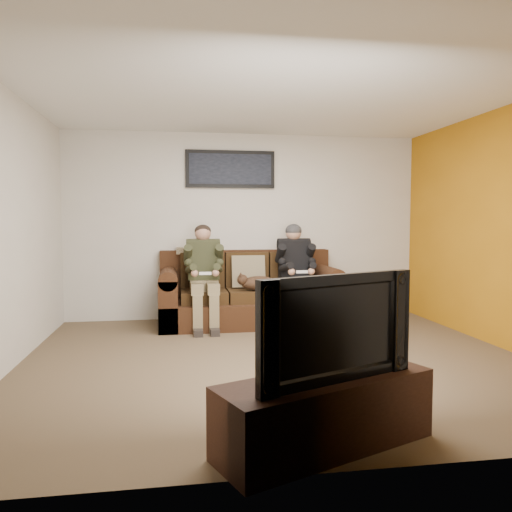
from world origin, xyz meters
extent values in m
plane|color=brown|center=(0.00, 0.00, 0.00)|extent=(5.00, 5.00, 0.00)
plane|color=silver|center=(0.00, 0.00, 2.60)|extent=(5.00, 5.00, 0.00)
plane|color=beige|center=(0.00, 2.25, 1.30)|extent=(5.00, 0.00, 5.00)
plane|color=beige|center=(0.00, -2.25, 1.30)|extent=(5.00, 0.00, 5.00)
plane|color=beige|center=(-2.50, 0.00, 1.30)|extent=(0.00, 4.50, 4.50)
plane|color=beige|center=(2.50, 0.00, 1.30)|extent=(0.00, 4.50, 4.50)
plane|color=#BA7512|center=(2.49, 0.00, 1.30)|extent=(0.00, 4.50, 4.50)
cube|color=#371E10|center=(-0.02, 1.75, 0.16)|extent=(2.37, 1.02, 0.32)
cube|color=#371E10|center=(-0.02, 2.15, 0.65)|extent=(2.37, 0.22, 0.65)
cube|color=#371E10|center=(-1.09, 1.75, 0.32)|extent=(0.24, 1.02, 0.65)
cube|color=#371E10|center=(1.04, 1.75, 0.32)|extent=(0.24, 1.02, 0.65)
cylinder|color=#371E10|center=(-1.09, 1.75, 0.65)|extent=(0.24, 1.02, 0.24)
cylinder|color=#371E10|center=(1.04, 1.75, 0.65)|extent=(0.24, 1.02, 0.24)
cube|color=#352210|center=(-0.63, 1.70, 0.40)|extent=(0.59, 0.65, 0.15)
cube|color=#352210|center=(-0.63, 2.00, 0.71)|extent=(0.59, 0.15, 0.47)
cube|color=#352210|center=(-0.02, 1.70, 0.40)|extent=(0.59, 0.65, 0.15)
cube|color=#352210|center=(-0.02, 2.00, 0.71)|extent=(0.59, 0.15, 0.47)
cube|color=#352210|center=(0.59, 1.70, 0.40)|extent=(0.59, 0.65, 0.15)
cube|color=#352210|center=(0.59, 2.00, 0.71)|extent=(0.59, 0.15, 0.47)
cube|color=#7E7052|center=(-0.02, 1.88, 0.69)|extent=(0.45, 0.22, 0.45)
cube|color=tan|center=(-0.74, 2.13, 0.97)|extent=(0.48, 0.24, 0.09)
cube|color=#837352|center=(-0.63, 1.66, 0.54)|extent=(0.36, 0.30, 0.14)
cube|color=#2D2F1C|center=(-0.63, 1.76, 0.84)|extent=(0.40, 0.30, 0.53)
cylinder|color=#2D2F1C|center=(-0.63, 1.78, 1.05)|extent=(0.44, 0.18, 0.18)
sphere|color=#A6755F|center=(-0.63, 1.80, 1.21)|extent=(0.21, 0.21, 0.21)
cube|color=#837352|center=(-0.73, 1.46, 0.53)|extent=(0.15, 0.42, 0.13)
cube|color=#837352|center=(-0.53, 1.46, 0.53)|extent=(0.15, 0.42, 0.13)
cube|color=#837352|center=(-0.73, 1.26, 0.24)|extent=(0.12, 0.13, 0.47)
cube|color=#837352|center=(-0.53, 1.26, 0.24)|extent=(0.12, 0.13, 0.47)
cube|color=black|center=(-0.73, 1.18, 0.04)|extent=(0.11, 0.26, 0.08)
cube|color=black|center=(-0.53, 1.18, 0.04)|extent=(0.11, 0.26, 0.08)
cylinder|color=#2D2F1C|center=(-0.83, 1.69, 0.94)|extent=(0.11, 0.30, 0.28)
cylinder|color=#2D2F1C|center=(-0.43, 1.69, 0.94)|extent=(0.11, 0.30, 0.28)
cylinder|color=#2D2F1C|center=(-0.80, 1.47, 0.78)|extent=(0.14, 0.32, 0.15)
cylinder|color=#2D2F1C|center=(-0.46, 1.47, 0.78)|extent=(0.14, 0.32, 0.15)
sphere|color=#A6755F|center=(-0.76, 1.35, 0.73)|extent=(0.09, 0.09, 0.09)
sphere|color=#A6755F|center=(-0.50, 1.35, 0.73)|extent=(0.09, 0.09, 0.09)
cube|color=white|center=(-0.63, 1.33, 0.73)|extent=(0.15, 0.04, 0.03)
ellipsoid|color=black|center=(-0.63, 1.82, 1.24)|extent=(0.22, 0.22, 0.17)
cube|color=black|center=(0.59, 1.66, 0.54)|extent=(0.36, 0.30, 0.14)
cube|color=black|center=(0.59, 1.76, 0.84)|extent=(0.40, 0.30, 0.53)
cylinder|color=black|center=(0.59, 1.78, 1.05)|extent=(0.44, 0.18, 0.18)
sphere|color=tan|center=(0.59, 1.80, 1.21)|extent=(0.21, 0.21, 0.21)
cube|color=black|center=(0.49, 1.46, 0.53)|extent=(0.15, 0.42, 0.13)
cube|color=black|center=(0.69, 1.46, 0.53)|extent=(0.15, 0.42, 0.13)
cube|color=black|center=(0.49, 1.26, 0.24)|extent=(0.12, 0.13, 0.47)
cube|color=black|center=(0.69, 1.26, 0.24)|extent=(0.12, 0.13, 0.47)
cube|color=black|center=(0.49, 1.18, 0.04)|extent=(0.11, 0.26, 0.08)
cube|color=black|center=(0.69, 1.18, 0.04)|extent=(0.11, 0.26, 0.08)
cylinder|color=black|center=(0.39, 1.69, 0.94)|extent=(0.11, 0.30, 0.28)
cylinder|color=black|center=(0.79, 1.69, 0.94)|extent=(0.11, 0.30, 0.28)
cylinder|color=black|center=(0.42, 1.47, 0.78)|extent=(0.14, 0.32, 0.15)
cylinder|color=black|center=(0.76, 1.47, 0.78)|extent=(0.14, 0.32, 0.15)
sphere|color=tan|center=(0.46, 1.35, 0.73)|extent=(0.09, 0.09, 0.09)
sphere|color=tan|center=(0.72, 1.35, 0.73)|extent=(0.09, 0.09, 0.09)
cube|color=white|center=(0.59, 1.33, 0.73)|extent=(0.15, 0.04, 0.03)
ellipsoid|color=black|center=(0.59, 1.80, 1.24)|extent=(0.22, 0.22, 0.19)
ellipsoid|color=#4B301D|center=(0.07, 1.56, 0.57)|extent=(0.47, 0.26, 0.19)
sphere|color=#4B301D|center=(-0.15, 1.53, 0.62)|extent=(0.14, 0.14, 0.14)
cone|color=#4B301D|center=(-0.17, 1.49, 0.69)|extent=(0.04, 0.04, 0.04)
cone|color=#4B301D|center=(-0.17, 1.56, 0.69)|extent=(0.04, 0.04, 0.04)
cylinder|color=#4B301D|center=(0.31, 1.61, 0.53)|extent=(0.26, 0.13, 0.08)
cube|color=black|center=(-0.22, 2.22, 2.10)|extent=(1.25, 0.04, 0.52)
cube|color=black|center=(-0.22, 2.19, 2.10)|extent=(1.15, 0.01, 0.42)
cube|color=black|center=(-0.10, -1.95, 0.22)|extent=(1.45, 0.93, 0.43)
imported|color=black|center=(-0.10, -1.95, 0.75)|extent=(1.08, 0.55, 0.63)
camera|label=1|loc=(-0.98, -4.79, 1.37)|focal=35.00mm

